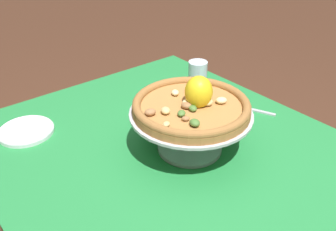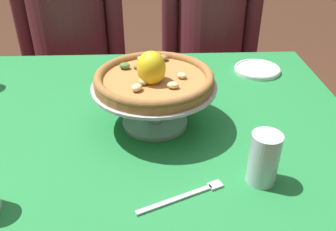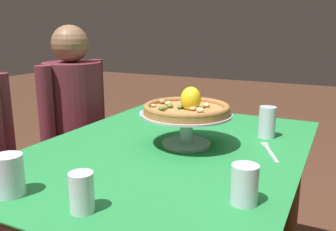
{
  "view_description": "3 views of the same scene",
  "coord_description": "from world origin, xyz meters",
  "px_view_note": "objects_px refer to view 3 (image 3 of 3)",
  "views": [
    {
      "loc": [
        -0.59,
        0.57,
        1.39
      ],
      "look_at": [
        0.12,
        -0.01,
        0.84
      ],
      "focal_mm": 39.52,
      "sensor_mm": 36.0,
      "label": 1
    },
    {
      "loc": [
        0.06,
        -0.95,
        1.33
      ],
      "look_at": [
        0.1,
        -0.09,
        0.79
      ],
      "focal_mm": 39.0,
      "sensor_mm": 36.0,
      "label": 2
    },
    {
      "loc": [
        -1.17,
        -0.58,
        1.19
      ],
      "look_at": [
        0.05,
        0.03,
        0.86
      ],
      "focal_mm": 38.4,
      "sensor_mm": 36.0,
      "label": 3
    }
  ],
  "objects_px": {
    "water_glass_front_left": "(244,187)",
    "water_glass_side_left": "(82,195)",
    "water_glass_back_left": "(9,178)",
    "pizza_stand": "(186,124)",
    "pizza": "(187,108)",
    "dinner_fork": "(269,151)",
    "diner_right": "(76,140)",
    "side_plate": "(156,113)",
    "water_glass_front_right": "(267,124)"
  },
  "relations": [
    {
      "from": "water_glass_back_left",
      "to": "water_glass_side_left",
      "type": "distance_m",
      "value": 0.24
    },
    {
      "from": "pizza",
      "to": "water_glass_side_left",
      "type": "xyz_separation_m",
      "value": [
        -0.59,
        0.03,
        -0.11
      ]
    },
    {
      "from": "diner_right",
      "to": "side_plate",
      "type": "bearing_deg",
      "value": -76.01
    },
    {
      "from": "water_glass_side_left",
      "to": "water_glass_front_right",
      "type": "distance_m",
      "value": 0.88
    },
    {
      "from": "side_plate",
      "to": "water_glass_side_left",
      "type": "bearing_deg",
      "value": -161.91
    },
    {
      "from": "pizza_stand",
      "to": "water_glass_front_right",
      "type": "xyz_separation_m",
      "value": [
        0.25,
        -0.26,
        -0.03
      ]
    },
    {
      "from": "water_glass_front_left",
      "to": "water_glass_side_left",
      "type": "distance_m",
      "value": 0.41
    },
    {
      "from": "water_glass_back_left",
      "to": "dinner_fork",
      "type": "height_order",
      "value": "water_glass_back_left"
    },
    {
      "from": "water_glass_back_left",
      "to": "diner_right",
      "type": "distance_m",
      "value": 1.06
    },
    {
      "from": "pizza",
      "to": "side_plate",
      "type": "xyz_separation_m",
      "value": [
        0.39,
        0.35,
        -0.14
      ]
    },
    {
      "from": "water_glass_back_left",
      "to": "dinner_fork",
      "type": "distance_m",
      "value": 0.88
    },
    {
      "from": "water_glass_back_left",
      "to": "water_glass_front_left",
      "type": "relative_size",
      "value": 1.08
    },
    {
      "from": "water_glass_side_left",
      "to": "diner_right",
      "type": "relative_size",
      "value": 0.08
    },
    {
      "from": "diner_right",
      "to": "water_glass_back_left",
      "type": "bearing_deg",
      "value": -148.72
    },
    {
      "from": "water_glass_front_right",
      "to": "diner_right",
      "type": "height_order",
      "value": "diner_right"
    },
    {
      "from": "dinner_fork",
      "to": "diner_right",
      "type": "xyz_separation_m",
      "value": [
        0.21,
        1.1,
        -0.18
      ]
    },
    {
      "from": "pizza_stand",
      "to": "dinner_fork",
      "type": "distance_m",
      "value": 0.32
    },
    {
      "from": "pizza_stand",
      "to": "water_glass_front_right",
      "type": "height_order",
      "value": "water_glass_front_right"
    },
    {
      "from": "water_glass_side_left",
      "to": "side_plate",
      "type": "bearing_deg",
      "value": 18.09
    },
    {
      "from": "diner_right",
      "to": "dinner_fork",
      "type": "bearing_deg",
      "value": -100.96
    },
    {
      "from": "water_glass_back_left",
      "to": "water_glass_front_right",
      "type": "height_order",
      "value": "water_glass_front_right"
    },
    {
      "from": "water_glass_front_right",
      "to": "dinner_fork",
      "type": "relative_size",
      "value": 0.64
    },
    {
      "from": "pizza_stand",
      "to": "side_plate",
      "type": "xyz_separation_m",
      "value": [
        0.39,
        0.35,
        -0.08
      ]
    },
    {
      "from": "pizza_stand",
      "to": "diner_right",
      "type": "relative_size",
      "value": 0.29
    },
    {
      "from": "pizza",
      "to": "dinner_fork",
      "type": "xyz_separation_m",
      "value": [
        0.07,
        -0.3,
        -0.15
      ]
    },
    {
      "from": "water_glass_front_left",
      "to": "water_glass_side_left",
      "type": "relative_size",
      "value": 1.04
    },
    {
      "from": "pizza_stand",
      "to": "pizza",
      "type": "relative_size",
      "value": 1.06
    },
    {
      "from": "water_glass_front_right",
      "to": "dinner_fork",
      "type": "distance_m",
      "value": 0.19
    },
    {
      "from": "pizza_stand",
      "to": "water_glass_side_left",
      "type": "distance_m",
      "value": 0.59
    },
    {
      "from": "water_glass_back_left",
      "to": "water_glass_front_left",
      "type": "xyz_separation_m",
      "value": [
        0.23,
        -0.58,
        -0.0
      ]
    },
    {
      "from": "pizza",
      "to": "side_plate",
      "type": "bearing_deg",
      "value": 41.47
    },
    {
      "from": "water_glass_front_left",
      "to": "water_glass_front_right",
      "type": "distance_m",
      "value": 0.62
    },
    {
      "from": "water_glass_back_left",
      "to": "side_plate",
      "type": "distance_m",
      "value": 1.0
    },
    {
      "from": "water_glass_side_left",
      "to": "side_plate",
      "type": "height_order",
      "value": "water_glass_side_left"
    },
    {
      "from": "water_glass_front_left",
      "to": "diner_right",
      "type": "relative_size",
      "value": 0.09
    },
    {
      "from": "dinner_fork",
      "to": "water_glass_front_right",
      "type": "bearing_deg",
      "value": 14.82
    },
    {
      "from": "side_plate",
      "to": "water_glass_front_right",
      "type": "bearing_deg",
      "value": -103.52
    },
    {
      "from": "water_glass_side_left",
      "to": "water_glass_front_right",
      "type": "xyz_separation_m",
      "value": [
        0.84,
        -0.28,
        0.01
      ]
    },
    {
      "from": "water_glass_side_left",
      "to": "diner_right",
      "type": "xyz_separation_m",
      "value": [
        0.87,
        0.77,
        -0.22
      ]
    },
    {
      "from": "pizza",
      "to": "water_glass_front_right",
      "type": "xyz_separation_m",
      "value": [
        0.25,
        -0.26,
        -0.09
      ]
    },
    {
      "from": "side_plate",
      "to": "dinner_fork",
      "type": "distance_m",
      "value": 0.73
    },
    {
      "from": "water_glass_side_left",
      "to": "side_plate",
      "type": "distance_m",
      "value": 1.03
    },
    {
      "from": "pizza",
      "to": "dinner_fork",
      "type": "relative_size",
      "value": 1.62
    },
    {
      "from": "pizza_stand",
      "to": "diner_right",
      "type": "bearing_deg",
      "value": 70.74
    },
    {
      "from": "water_glass_back_left",
      "to": "water_glass_side_left",
      "type": "height_order",
      "value": "water_glass_back_left"
    },
    {
      "from": "dinner_fork",
      "to": "pizza_stand",
      "type": "bearing_deg",
      "value": 101.93
    },
    {
      "from": "pizza_stand",
      "to": "dinner_fork",
      "type": "xyz_separation_m",
      "value": [
        0.06,
        -0.31,
        -0.08
      ]
    },
    {
      "from": "water_glass_front_right",
      "to": "pizza",
      "type": "bearing_deg",
      "value": 133.85
    },
    {
      "from": "water_glass_side_left",
      "to": "water_glass_front_right",
      "type": "height_order",
      "value": "water_glass_front_right"
    },
    {
      "from": "pizza",
      "to": "side_plate",
      "type": "height_order",
      "value": "pizza"
    }
  ]
}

